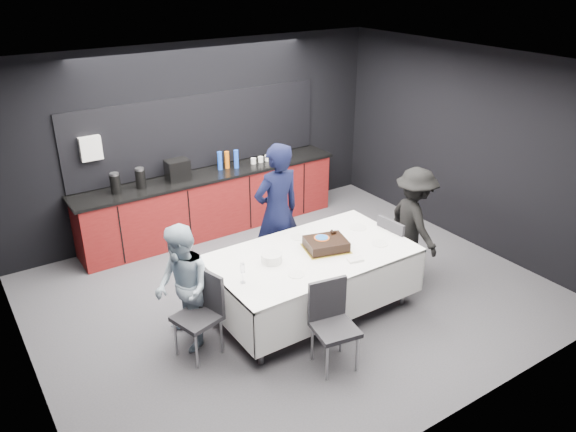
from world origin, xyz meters
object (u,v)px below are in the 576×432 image
at_px(chair_left, 202,308).
at_px(chair_right, 395,246).
at_px(party_table, 312,263).
at_px(plate_stack, 272,258).
at_px(champagne_flute, 242,269).
at_px(person_center, 277,213).
at_px(chair_near, 332,318).
at_px(person_left, 183,288).
at_px(person_right, 414,222).
at_px(cake_assembly, 326,244).

height_order(chair_left, chair_right, same).
xyz_separation_m(party_table, plate_stack, (-0.50, 0.08, 0.19)).
height_order(plate_stack, chair_right, chair_right).
relative_size(champagne_flute, person_center, 0.12).
xyz_separation_m(chair_near, person_left, (-1.13, 1.09, 0.17)).
relative_size(plate_stack, chair_near, 0.25).
bearing_deg(party_table, person_right, 0.25).
bearing_deg(person_right, person_center, 73.16).
xyz_separation_m(cake_assembly, person_center, (-0.08, 0.92, 0.07)).
xyz_separation_m(cake_assembly, champagne_flute, (-1.16, -0.11, 0.10)).
height_order(party_table, champagne_flute, champagne_flute).
height_order(plate_stack, champagne_flute, champagne_flute).
distance_m(chair_near, person_right, 2.19).
height_order(party_table, chair_right, chair_right).
bearing_deg(person_center, cake_assembly, 92.67).
xyz_separation_m(champagne_flute, person_left, (-0.53, 0.36, -0.23)).
xyz_separation_m(cake_assembly, person_right, (1.44, 0.02, -0.11)).
relative_size(chair_right, person_center, 0.51).
xyz_separation_m(plate_stack, person_left, (-1.01, 0.15, -0.13)).
height_order(chair_right, chair_near, same).
xyz_separation_m(party_table, cake_assembly, (0.19, -0.01, 0.20)).
xyz_separation_m(person_center, person_left, (-1.61, -0.68, -0.21)).
relative_size(party_table, person_left, 1.65).
bearing_deg(chair_right, party_table, 176.81).
distance_m(party_table, chair_right, 1.25).
xyz_separation_m(chair_right, person_left, (-2.75, 0.30, 0.17)).
relative_size(party_table, cake_assembly, 3.97).
distance_m(party_table, plate_stack, 0.54).
bearing_deg(cake_assembly, chair_left, 178.73).
bearing_deg(chair_right, champagne_flute, -178.52).
bearing_deg(plate_stack, chair_left, -176.41).
height_order(party_table, cake_assembly, cake_assembly).
distance_m(plate_stack, person_left, 1.03).
bearing_deg(party_table, chair_near, -113.38).
distance_m(chair_right, person_center, 1.55).
bearing_deg(chair_left, cake_assembly, -1.27).
bearing_deg(chair_right, plate_stack, 175.16).
bearing_deg(chair_left, person_right, -0.28).
relative_size(plate_stack, chair_left, 0.25).
bearing_deg(cake_assembly, party_table, 176.12).
bearing_deg(chair_left, plate_stack, 3.59).
xyz_separation_m(party_table, chair_near, (-0.37, -0.86, -0.11)).
distance_m(champagne_flute, person_right, 2.62).
bearing_deg(party_table, person_left, 171.32).
bearing_deg(person_center, party_table, 80.93).
distance_m(party_table, cake_assembly, 0.28).
relative_size(plate_stack, champagne_flute, 1.05).
bearing_deg(chair_left, person_left, 119.28).
xyz_separation_m(chair_near, person_right, (2.00, 0.87, 0.20)).
bearing_deg(chair_near, plate_stack, 97.41).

